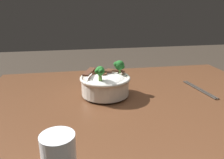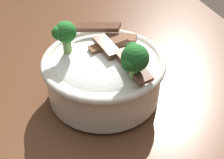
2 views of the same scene
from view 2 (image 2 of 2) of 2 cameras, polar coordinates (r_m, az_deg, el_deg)
rice_bowl at (r=0.48m, az=-1.30°, el=1.73°), size 0.20×0.20×0.14m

